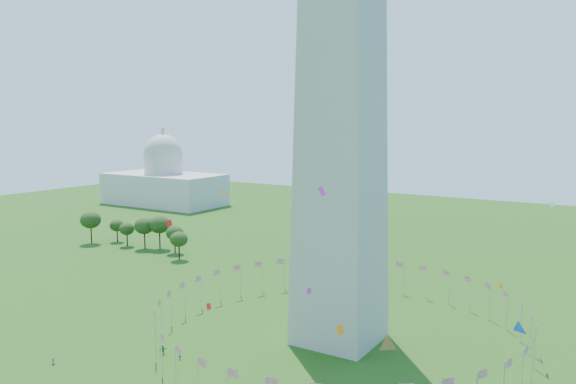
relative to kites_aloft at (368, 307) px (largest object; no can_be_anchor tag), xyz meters
name	(u,v)px	position (x,y,z in m)	size (l,w,h in m)	color
flag_ring	(339,320)	(-19.93, 30.13, -15.43)	(80.24, 80.24, 9.00)	silver
capitol_building	(163,165)	(-199.93, 160.13, 3.07)	(70.00, 35.00, 46.00)	beige
kites_aloft	(368,307)	(0.00, 0.00, 0.00)	(88.41, 66.68, 34.79)	blue
tree_line_west	(138,234)	(-126.47, 70.99, -14.25)	(55.60, 15.98, 12.66)	#30511B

